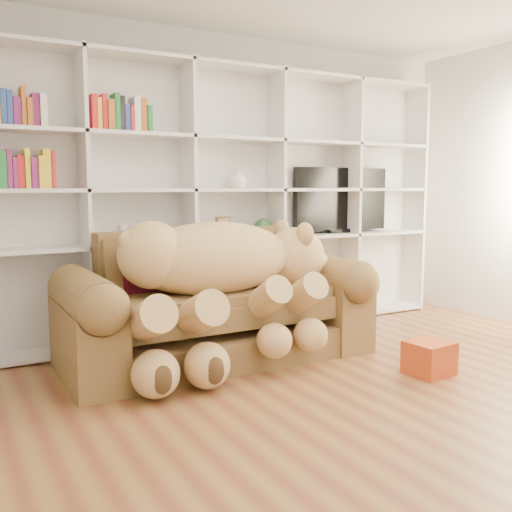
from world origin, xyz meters
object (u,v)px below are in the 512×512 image
teddy_bear (221,273)px  tv (341,201)px  gift_box (429,358)px  sofa (216,311)px

teddy_bear → tv: 2.07m
teddy_bear → gift_box: 1.61m
gift_box → sofa: bearing=136.1°
sofa → teddy_bear: bearing=-104.5°
tv → sofa: bearing=-157.9°
sofa → gift_box: sofa is taller
gift_box → tv: 2.19m
sofa → tv: (1.74, 0.71, 0.82)m
gift_box → tv: size_ratio=0.27×
teddy_bear → gift_box: teddy_bear is taller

